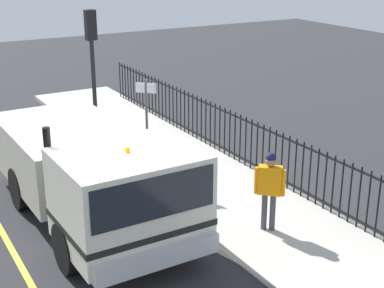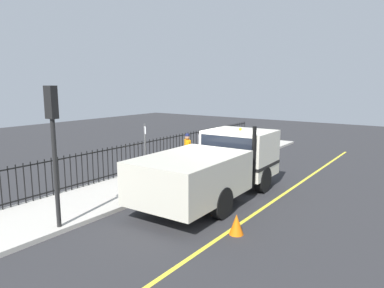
{
  "view_description": "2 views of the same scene",
  "coord_description": "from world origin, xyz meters",
  "px_view_note": "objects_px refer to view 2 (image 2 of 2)",
  "views": [
    {
      "loc": [
        -4.02,
        -9.64,
        5.7
      ],
      "look_at": [
        1.71,
        0.31,
        1.66
      ],
      "focal_mm": 53.54,
      "sensor_mm": 36.0,
      "label": 1
    },
    {
      "loc": [
        -6.59,
        11.28,
        3.98
      ],
      "look_at": [
        1.41,
        0.0,
        1.62
      ],
      "focal_mm": 33.07,
      "sensor_mm": 36.0,
      "label": 2
    }
  ],
  "objects_px": {
    "work_truck": "(219,162)",
    "traffic_cone": "(236,224)",
    "worker_standing": "(187,148)",
    "street_sign": "(145,151)",
    "traffic_light_near": "(53,128)",
    "utility_cabinet": "(205,146)"
  },
  "relations": [
    {
      "from": "traffic_cone",
      "to": "work_truck",
      "type": "bearing_deg",
      "value": -50.38
    },
    {
      "from": "work_truck",
      "to": "utility_cabinet",
      "type": "bearing_deg",
      "value": 126.12
    },
    {
      "from": "utility_cabinet",
      "to": "traffic_cone",
      "type": "xyz_separation_m",
      "value": [
        -5.96,
        7.59,
        -0.45
      ]
    },
    {
      "from": "worker_standing",
      "to": "utility_cabinet",
      "type": "distance_m",
      "value": 3.17
    },
    {
      "from": "work_truck",
      "to": "traffic_cone",
      "type": "xyz_separation_m",
      "value": [
        -2.08,
        2.51,
        -0.96
      ]
    },
    {
      "from": "traffic_light_near",
      "to": "traffic_cone",
      "type": "distance_m",
      "value": 5.46
    },
    {
      "from": "worker_standing",
      "to": "traffic_light_near",
      "type": "bearing_deg",
      "value": -38.76
    },
    {
      "from": "worker_standing",
      "to": "street_sign",
      "type": "height_order",
      "value": "street_sign"
    },
    {
      "from": "work_truck",
      "to": "traffic_cone",
      "type": "relative_size",
      "value": 11.79
    },
    {
      "from": "traffic_light_near",
      "to": "traffic_cone",
      "type": "xyz_separation_m",
      "value": [
        -4.04,
        -2.62,
        -2.56
      ]
    },
    {
      "from": "work_truck",
      "to": "worker_standing",
      "type": "height_order",
      "value": "work_truck"
    },
    {
      "from": "work_truck",
      "to": "traffic_light_near",
      "type": "bearing_deg",
      "value": -112.18
    },
    {
      "from": "work_truck",
      "to": "traffic_cone",
      "type": "distance_m",
      "value": 3.4
    },
    {
      "from": "street_sign",
      "to": "traffic_light_near",
      "type": "bearing_deg",
      "value": 90.29
    },
    {
      "from": "traffic_cone",
      "to": "street_sign",
      "type": "relative_size",
      "value": 0.22
    },
    {
      "from": "work_truck",
      "to": "street_sign",
      "type": "bearing_deg",
      "value": -141.74
    },
    {
      "from": "worker_standing",
      "to": "traffic_cone",
      "type": "xyz_separation_m",
      "value": [
        -4.98,
        4.61,
        -0.88
      ]
    },
    {
      "from": "worker_standing",
      "to": "utility_cabinet",
      "type": "relative_size",
      "value": 1.4
    },
    {
      "from": "work_truck",
      "to": "worker_standing",
      "type": "relative_size",
      "value": 3.92
    },
    {
      "from": "worker_standing",
      "to": "street_sign",
      "type": "xyz_separation_m",
      "value": [
        -0.92,
        3.73,
        0.52
      ]
    },
    {
      "from": "work_truck",
      "to": "traffic_light_near",
      "type": "relative_size",
      "value": 1.73
    },
    {
      "from": "utility_cabinet",
      "to": "traffic_cone",
      "type": "bearing_deg",
      "value": 128.12
    }
  ]
}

